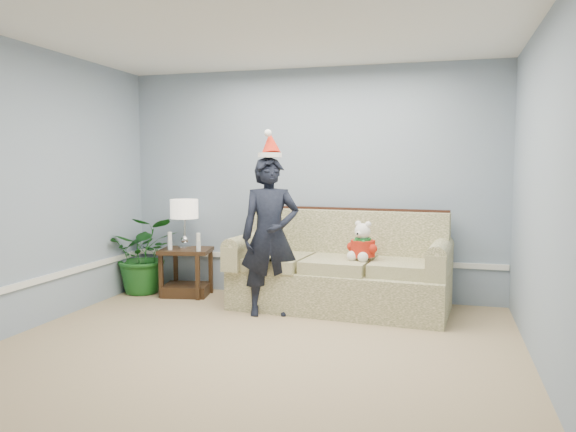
{
  "coord_description": "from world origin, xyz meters",
  "views": [
    {
      "loc": [
        1.53,
        -3.98,
        1.55
      ],
      "look_at": [
        -0.01,
        1.55,
        1.04
      ],
      "focal_mm": 35.0,
      "sensor_mm": 36.0,
      "label": 1
    }
  ],
  "objects_px": {
    "side_table": "(186,277)",
    "houseplant": "(145,255)",
    "teddy_bear": "(363,246)",
    "table_lamp": "(184,211)",
    "man": "(270,236)",
    "sofa": "(341,273)"
  },
  "relations": [
    {
      "from": "side_table",
      "to": "houseplant",
      "type": "xyz_separation_m",
      "value": [
        -0.55,
        -0.01,
        0.25
      ]
    },
    {
      "from": "houseplant",
      "to": "teddy_bear",
      "type": "relative_size",
      "value": 2.26
    },
    {
      "from": "side_table",
      "to": "table_lamp",
      "type": "bearing_deg",
      "value": 134.26
    },
    {
      "from": "man",
      "to": "teddy_bear",
      "type": "xyz_separation_m",
      "value": [
        0.92,
        0.32,
        -0.11
      ]
    },
    {
      "from": "side_table",
      "to": "sofa",
      "type": "bearing_deg",
      "value": -2.57
    },
    {
      "from": "teddy_bear",
      "to": "table_lamp",
      "type": "bearing_deg",
      "value": -165.28
    },
    {
      "from": "sofa",
      "to": "side_table",
      "type": "distance_m",
      "value": 1.9
    },
    {
      "from": "teddy_bear",
      "to": "man",
      "type": "bearing_deg",
      "value": -138.78
    },
    {
      "from": "side_table",
      "to": "man",
      "type": "distance_m",
      "value": 1.49
    },
    {
      "from": "sofa",
      "to": "side_table",
      "type": "relative_size",
      "value": 3.56
    },
    {
      "from": "side_table",
      "to": "table_lamp",
      "type": "relative_size",
      "value": 1.13
    },
    {
      "from": "sofa",
      "to": "man",
      "type": "distance_m",
      "value": 0.93
    },
    {
      "from": "houseplant",
      "to": "man",
      "type": "bearing_deg",
      "value": -17.41
    },
    {
      "from": "table_lamp",
      "to": "houseplant",
      "type": "xyz_separation_m",
      "value": [
        -0.52,
        -0.04,
        -0.54
      ]
    },
    {
      "from": "houseplant",
      "to": "teddy_bear",
      "type": "height_order",
      "value": "teddy_bear"
    },
    {
      "from": "houseplant",
      "to": "man",
      "type": "distance_m",
      "value": 1.91
    },
    {
      "from": "side_table",
      "to": "houseplant",
      "type": "distance_m",
      "value": 0.61
    },
    {
      "from": "houseplant",
      "to": "side_table",
      "type": "bearing_deg",
      "value": 0.83
    },
    {
      "from": "sofa",
      "to": "man",
      "type": "height_order",
      "value": "man"
    },
    {
      "from": "teddy_bear",
      "to": "sofa",
      "type": "bearing_deg",
      "value": 170.35
    },
    {
      "from": "side_table",
      "to": "man",
      "type": "xyz_separation_m",
      "value": [
        1.24,
        -0.57,
        0.61
      ]
    },
    {
      "from": "man",
      "to": "sofa",
      "type": "bearing_deg",
      "value": 14.33
    }
  ]
}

